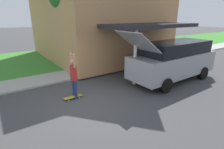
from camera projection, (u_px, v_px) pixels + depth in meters
ground_plane at (89, 100)px, 7.35m from camera, size 120.00×120.00×0.00m
lawn at (105, 53)px, 16.82m from camera, size 10.00×80.00×0.08m
sidewalk at (136, 62)px, 13.40m from camera, size 1.80×80.00×0.10m
house at (95, 1)px, 14.29m from camera, size 13.02×8.95×8.71m
suv_parked at (173, 60)px, 9.35m from camera, size 2.03×5.87×2.79m
skateboarder at (74, 76)px, 7.28m from camera, size 0.41×0.23×1.95m
skateboard at (73, 97)px, 7.48m from camera, size 0.22×0.79×0.10m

